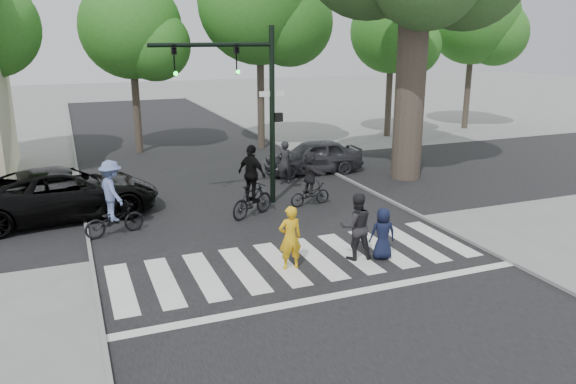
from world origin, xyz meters
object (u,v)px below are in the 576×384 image
pedestrian_woman (290,238)px  cyclist_mid (252,188)px  pedestrian_adult (356,226)px  car_suv (65,193)px  car_grey (313,156)px  cyclist_left (113,203)px  pedestrian_child (383,234)px  traffic_signal (248,92)px  cyclist_right (310,181)px

pedestrian_woman → cyclist_mid: bearing=-94.4°
pedestrian_adult → car_suv: bearing=-32.5°
pedestrian_adult → car_grey: size_ratio=0.43×
pedestrian_woman → cyclist_left: size_ratio=0.73×
pedestrian_child → pedestrian_adult: size_ratio=0.78×
traffic_signal → car_suv: size_ratio=1.03×
pedestrian_woman → pedestrian_adult: 1.85m
traffic_signal → pedestrian_adult: bearing=-78.8°
car_suv → pedestrian_woman: bearing=-148.2°
cyclist_right → car_suv: 8.03m
pedestrian_woman → pedestrian_adult: (1.85, -0.03, 0.07)m
cyclist_left → car_suv: cyclist_left is taller
traffic_signal → cyclist_mid: 3.19m
pedestrian_child → car_suv: size_ratio=0.24×
pedestrian_woman → cyclist_right: size_ratio=0.86×
pedestrian_adult → cyclist_left: bearing=-26.0°
cyclist_right → car_suv: (-7.84, 1.73, -0.04)m
pedestrian_child → cyclist_left: bearing=-22.9°
car_suv → car_grey: (9.86, 2.53, -0.10)m
cyclist_left → cyclist_right: size_ratio=1.17×
pedestrian_woman → cyclist_mid: cyclist_mid is taller
pedestrian_child → cyclist_left: size_ratio=0.62×
traffic_signal → pedestrian_adult: traffic_signal is taller
cyclist_left → cyclist_mid: size_ratio=0.95×
car_grey → pedestrian_adult: bearing=-14.8°
traffic_signal → cyclist_right: size_ratio=3.12×
pedestrian_woman → car_grey: size_ratio=0.40×
pedestrian_child → cyclist_mid: bearing=-53.7°
cyclist_mid → car_grey: cyclist_mid is taller
cyclist_left → cyclist_right: cyclist_left is taller
pedestrian_child → pedestrian_woman: bearing=5.4°
traffic_signal → cyclist_left: bearing=-163.5°
pedestrian_adult → cyclist_left: (-5.73, 4.21, 0.08)m
traffic_signal → pedestrian_adult: (1.11, -5.59, -3.00)m
pedestrian_adult → cyclist_right: 4.87m
pedestrian_child → cyclist_left: 7.80m
traffic_signal → pedestrian_child: 6.90m
traffic_signal → pedestrian_child: (1.76, -5.85, -3.20)m
cyclist_mid → car_suv: cyclist_mid is taller
pedestrian_adult → cyclist_right: size_ratio=0.93×
car_suv → traffic_signal: bearing=-105.8°
pedestrian_woman → pedestrian_child: pedestrian_woman is taller
cyclist_right → traffic_signal: bearing=157.7°
pedestrian_adult → cyclist_left: size_ratio=0.80×
traffic_signal → car_grey: bearing=41.3°
traffic_signal → cyclist_left: 5.64m
pedestrian_woman → cyclist_left: cyclist_left is taller
pedestrian_child → cyclist_right: 5.06m
pedestrian_child → cyclist_right: bearing=-79.7°
cyclist_mid → car_grey: bearing=47.8°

